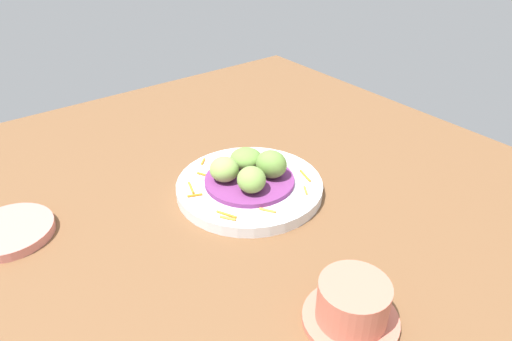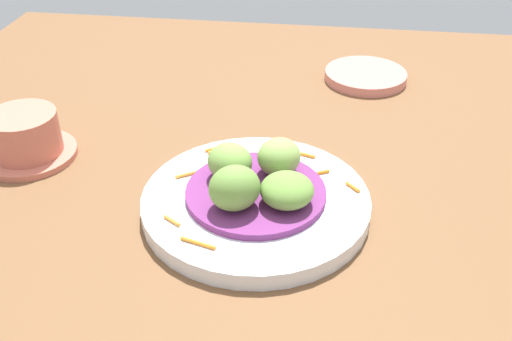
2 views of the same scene
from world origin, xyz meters
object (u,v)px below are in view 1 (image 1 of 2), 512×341
Objects in this scene: guac_scoop_center at (271,164)px; guac_scoop_back at (226,169)px; main_plate at (249,186)px; guac_scoop_right at (246,158)px; side_plate_small at (10,231)px; terracotta_bowl at (352,305)px; guac_scoop_left at (251,180)px.

guac_scoop_center is 1.09× the size of guac_scoop_back.
main_plate is 4.65× the size of guac_scoop_center.
guac_scoop_right is (1.40, -5.18, -0.75)cm from guac_scoop_center.
guac_scoop_back reaches higher than side_plate_small.
guac_scoop_center is at bearing 150.16° from guac_scoop_back.
guac_scoop_center reaches higher than guac_scoop_back.
terracotta_bowl is (6.89, 29.61, 1.76)cm from main_plate.
terracotta_bowl is at bearing 124.18° from side_plate_small.
guac_scoop_back is at bearing 15.16° from guac_scoop_right.
guac_scoop_right is 1.14× the size of guac_scoop_back.
guac_scoop_right is at bearing -164.84° from guac_scoop_back.
guac_scoop_back is at bearing -74.84° from guac_scoop_left.
guac_scoop_left is 0.40× the size of side_plate_small.
main_plate is at bearing -119.84° from guac_scoop_left.
guac_scoop_back is at bearing -29.84° from guac_scoop_center.
guac_scoop_left is at bearing 155.10° from side_plate_small.
guac_scoop_center reaches higher than guac_scoop_left.
guac_scoop_left reaches higher than guac_scoop_right.
guac_scoop_center is at bearing 105.16° from guac_scoop_right.
guac_scoop_left is 0.94× the size of guac_scoop_center.
terracotta_bowl is at bearing 75.06° from guac_scoop_right.
guac_scoop_back is (5.18, 1.40, 0.47)cm from guac_scoop_right.
side_plate_small is (32.00, -10.33, -4.08)cm from guac_scoop_back.
guac_scoop_left is at bearing 60.16° from main_plate.
guac_scoop_right is (-3.77, -6.58, -0.44)cm from guac_scoop_left.
main_plate is 4.44× the size of guac_scoop_right.
guac_scoop_center is 5.41cm from guac_scoop_right.
guac_scoop_back is (6.58, -3.77, -0.28)cm from guac_scoop_center.
guac_scoop_right is 38.40cm from side_plate_small.
terracotta_bowl is at bearing 79.24° from guac_scoop_left.
guac_scoop_left is at bearing -100.76° from terracotta_bowl.
guac_scoop_center is 41.30cm from side_plate_small.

